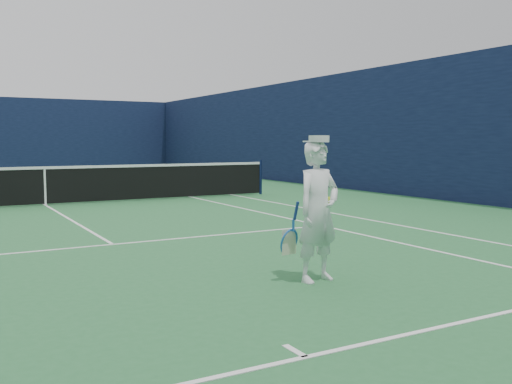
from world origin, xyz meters
The scene contains 5 objects.
ground centered at (0.00, 0.00, 0.00)m, with size 80.00×80.00×0.00m, color #276736.
court_markings centered at (0.00, 0.00, 0.00)m, with size 11.03×23.83×0.01m.
windscreen_fence centered at (0.00, 0.00, 2.00)m, with size 20.12×36.12×4.00m.
tennis_net centered at (0.00, 0.00, 0.55)m, with size 12.88×0.09×1.07m.
tennis_player centered at (1.49, -9.95, 0.84)m, with size 0.79×0.49×1.73m.
Camera 1 is at (-2.41, -15.40, 1.66)m, focal length 40.00 mm.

